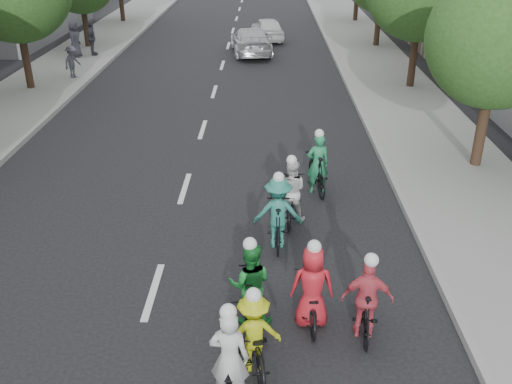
{
  "coord_description": "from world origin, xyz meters",
  "views": [
    {
      "loc": [
        2.33,
        -9.74,
        7.06
      ],
      "look_at": [
        2.1,
        2.73,
        1.0
      ],
      "focal_mm": 40.0,
      "sensor_mm": 36.0,
      "label": 1
    }
  ],
  "objects_px": {
    "cyclist_6": "(290,196)",
    "spectator_2": "(74,39)",
    "follow_car_trail": "(267,29)",
    "cyclist_1": "(250,290)",
    "cyclist_0": "(230,368)",
    "cyclist_2": "(254,337)",
    "spectator_1": "(92,38)",
    "cyclist_7": "(278,217)",
    "cyclist_5": "(317,169)",
    "cyclist_4": "(312,294)",
    "follow_car_lead": "(251,41)",
    "spectator_0": "(72,62)",
    "cyclist_3": "(366,304)"
  },
  "relations": [
    {
      "from": "cyclist_2",
      "to": "cyclist_7",
      "type": "height_order",
      "value": "cyclist_7"
    },
    {
      "from": "cyclist_6",
      "to": "follow_car_lead",
      "type": "height_order",
      "value": "cyclist_6"
    },
    {
      "from": "cyclist_0",
      "to": "cyclist_4",
      "type": "bearing_deg",
      "value": -119.37
    },
    {
      "from": "cyclist_1",
      "to": "cyclist_6",
      "type": "relative_size",
      "value": 0.93
    },
    {
      "from": "cyclist_0",
      "to": "cyclist_1",
      "type": "distance_m",
      "value": 1.99
    },
    {
      "from": "cyclist_1",
      "to": "cyclist_2",
      "type": "xyz_separation_m",
      "value": [
        0.09,
        -1.22,
        -0.1
      ]
    },
    {
      "from": "cyclist_1",
      "to": "spectator_2",
      "type": "relative_size",
      "value": 0.98
    },
    {
      "from": "spectator_2",
      "to": "follow_car_trail",
      "type": "bearing_deg",
      "value": -61.25
    },
    {
      "from": "cyclist_2",
      "to": "cyclist_6",
      "type": "xyz_separation_m",
      "value": [
        0.82,
        5.36,
        0.03
      ]
    },
    {
      "from": "cyclist_4",
      "to": "cyclist_3",
      "type": "bearing_deg",
      "value": 161.42
    },
    {
      "from": "cyclist_4",
      "to": "follow_car_lead",
      "type": "bearing_deg",
      "value": -86.23
    },
    {
      "from": "cyclist_3",
      "to": "follow_car_lead",
      "type": "height_order",
      "value": "cyclist_3"
    },
    {
      "from": "spectator_0",
      "to": "cyclist_1",
      "type": "bearing_deg",
      "value": -129.18
    },
    {
      "from": "cyclist_0",
      "to": "cyclist_6",
      "type": "relative_size",
      "value": 0.94
    },
    {
      "from": "cyclist_4",
      "to": "spectator_2",
      "type": "relative_size",
      "value": 0.97
    },
    {
      "from": "cyclist_5",
      "to": "cyclist_7",
      "type": "xyz_separation_m",
      "value": [
        -1.15,
        -2.96,
        0.08
      ]
    },
    {
      "from": "cyclist_5",
      "to": "spectator_2",
      "type": "relative_size",
      "value": 1.01
    },
    {
      "from": "cyclist_1",
      "to": "spectator_0",
      "type": "distance_m",
      "value": 19.75
    },
    {
      "from": "cyclist_1",
      "to": "follow_car_lead",
      "type": "height_order",
      "value": "cyclist_1"
    },
    {
      "from": "cyclist_3",
      "to": "cyclist_7",
      "type": "bearing_deg",
      "value": -59.23
    },
    {
      "from": "cyclist_6",
      "to": "cyclist_7",
      "type": "bearing_deg",
      "value": 79.73
    },
    {
      "from": "cyclist_1",
      "to": "spectator_1",
      "type": "height_order",
      "value": "spectator_1"
    },
    {
      "from": "cyclist_3",
      "to": "cyclist_0",
      "type": "bearing_deg",
      "value": 38.8
    },
    {
      "from": "follow_car_lead",
      "to": "follow_car_trail",
      "type": "xyz_separation_m",
      "value": [
        0.92,
        3.98,
        -0.03
      ]
    },
    {
      "from": "cyclist_6",
      "to": "cyclist_7",
      "type": "xyz_separation_m",
      "value": [
        -0.34,
        -1.3,
        0.1
      ]
    },
    {
      "from": "cyclist_5",
      "to": "follow_car_lead",
      "type": "height_order",
      "value": "cyclist_5"
    },
    {
      "from": "cyclist_0",
      "to": "follow_car_trail",
      "type": "xyz_separation_m",
      "value": [
        0.55,
        29.58,
        0.09
      ]
    },
    {
      "from": "cyclist_3",
      "to": "follow_car_trail",
      "type": "height_order",
      "value": "cyclist_3"
    },
    {
      "from": "follow_car_trail",
      "to": "cyclist_6",
      "type": "bearing_deg",
      "value": 81.7
    },
    {
      "from": "cyclist_5",
      "to": "spectator_2",
      "type": "height_order",
      "value": "spectator_2"
    },
    {
      "from": "cyclist_4",
      "to": "cyclist_6",
      "type": "relative_size",
      "value": 0.91
    },
    {
      "from": "cyclist_6",
      "to": "spectator_2",
      "type": "distance_m",
      "value": 21.0
    },
    {
      "from": "cyclist_5",
      "to": "cyclist_6",
      "type": "relative_size",
      "value": 0.96
    },
    {
      "from": "cyclist_2",
      "to": "spectator_1",
      "type": "relative_size",
      "value": 1.08
    },
    {
      "from": "cyclist_6",
      "to": "cyclist_7",
      "type": "distance_m",
      "value": 1.35
    },
    {
      "from": "follow_car_trail",
      "to": "cyclist_3",
      "type": "bearing_deg",
      "value": 83.97
    },
    {
      "from": "cyclist_4",
      "to": "spectator_0",
      "type": "bearing_deg",
      "value": -61.05
    },
    {
      "from": "cyclist_2",
      "to": "cyclist_7",
      "type": "xyz_separation_m",
      "value": [
        0.47,
        4.06,
        0.13
      ]
    },
    {
      "from": "cyclist_2",
      "to": "cyclist_3",
      "type": "relative_size",
      "value": 1.11
    },
    {
      "from": "cyclist_5",
      "to": "follow_car_trail",
      "type": "xyz_separation_m",
      "value": [
        -1.43,
        21.81,
        0.04
      ]
    },
    {
      "from": "follow_car_trail",
      "to": "spectator_0",
      "type": "bearing_deg",
      "value": 37.64
    },
    {
      "from": "cyclist_6",
      "to": "spectator_0",
      "type": "bearing_deg",
      "value": -49.76
    },
    {
      "from": "follow_car_trail",
      "to": "cyclist_2",
      "type": "bearing_deg",
      "value": 79.8
    },
    {
      "from": "cyclist_0",
      "to": "spectator_2",
      "type": "bearing_deg",
      "value": -61.15
    },
    {
      "from": "follow_car_lead",
      "to": "spectator_0",
      "type": "xyz_separation_m",
      "value": [
        -8.21,
        -5.97,
        0.17
      ]
    },
    {
      "from": "cyclist_4",
      "to": "follow_car_lead",
      "type": "xyz_separation_m",
      "value": [
        -1.79,
        23.64,
        0.09
      ]
    },
    {
      "from": "cyclist_5",
      "to": "spectator_0",
      "type": "relative_size",
      "value": 1.3
    },
    {
      "from": "follow_car_trail",
      "to": "spectator_0",
      "type": "height_order",
      "value": "spectator_0"
    },
    {
      "from": "cyclist_0",
      "to": "cyclist_4",
      "type": "xyz_separation_m",
      "value": [
        1.42,
        1.96,
        0.03
      ]
    },
    {
      "from": "follow_car_trail",
      "to": "cyclist_1",
      "type": "bearing_deg",
      "value": 79.59
    }
  ]
}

